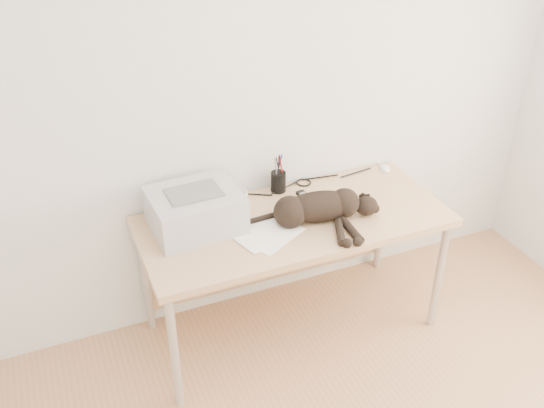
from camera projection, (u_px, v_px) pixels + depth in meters
name	position (u px, v px, depth m)	size (l,w,h in m)	color
wall_back	(267.00, 92.00, 3.12)	(3.50, 3.50, 0.00)	silver
desk	(287.00, 231.00, 3.27)	(1.60, 0.70, 0.74)	tan
printer	(195.00, 210.00, 3.01)	(0.45, 0.39, 0.21)	#BCBCC2
papers	(268.00, 234.00, 3.00)	(0.38, 0.33, 0.01)	white
cat	(315.00, 209.00, 3.07)	(0.73, 0.42, 0.17)	black
mug	(238.00, 200.00, 3.18)	(0.11, 0.11, 0.10)	white
pen_cup	(278.00, 181.00, 3.34)	(0.08, 0.08, 0.21)	black
remote_grey	(223.00, 207.00, 3.20)	(0.05, 0.19, 0.02)	slate
remote_black	(307.00, 199.00, 3.28)	(0.05, 0.17, 0.02)	black
mouse	(385.00, 167.00, 3.58)	(0.06, 0.10, 0.03)	white
cable_tangle	(271.00, 189.00, 3.37)	(1.36, 0.09, 0.01)	black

